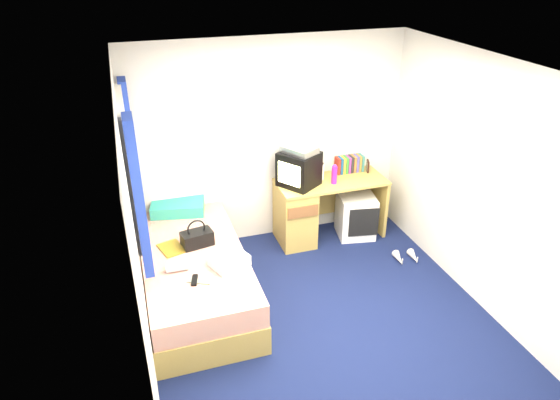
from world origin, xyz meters
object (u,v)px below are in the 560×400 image
object	(u,v)px
aerosol_can	(322,172)
white_heels	(406,258)
desk	(308,209)
vcr	(299,150)
bed	(195,276)
picture_frame	(368,166)
magazine	(172,248)
water_bottle	(177,268)
pillow	(178,207)
pink_water_bottle	(334,175)
colour_swatch_fan	(199,281)
storage_cube	(356,215)
handbag	(197,238)
crt_tv	(299,169)
remote_control	(195,280)
towel	(229,260)

from	to	relation	value
aerosol_can	white_heels	bearing A→B (deg)	-49.86
desk	vcr	world-z (taller)	vcr
bed	picture_frame	world-z (taller)	picture_frame
magazine	water_bottle	world-z (taller)	water_bottle
pillow	magazine	bearing A→B (deg)	-102.44
pillow	water_bottle	bearing A→B (deg)	-98.02
pink_water_bottle	white_heels	xyz separation A→B (m)	(0.63, -0.72, -0.81)
pillow	colour_swatch_fan	xyz separation A→B (m)	(0.00, -1.38, -0.06)
storage_cube	handbag	world-z (taller)	handbag
crt_tv	storage_cube	bearing A→B (deg)	48.09
storage_cube	crt_tv	distance (m)	1.00
pink_water_bottle	magazine	distance (m)	2.04
handbag	water_bottle	xyz separation A→B (m)	(-0.25, -0.39, -0.05)
remote_control	pillow	bearing A→B (deg)	103.27
crt_tv	pink_water_bottle	size ratio (longest dim) A/B	2.58
water_bottle	colour_swatch_fan	distance (m)	0.28
aerosol_can	towel	distance (m)	1.77
desk	aerosol_can	size ratio (longest dim) A/B	6.72
bed	pillow	distance (m)	0.96
water_bottle	white_heels	world-z (taller)	water_bottle
pillow	vcr	size ratio (longest dim) A/B	1.56
handbag	colour_swatch_fan	distance (m)	0.63
pillow	desk	size ratio (longest dim) A/B	0.45
aerosol_can	handbag	bearing A→B (deg)	-157.75
remote_control	picture_frame	bearing A→B (deg)	43.51
picture_frame	water_bottle	world-z (taller)	picture_frame
water_bottle	white_heels	distance (m)	2.64
water_bottle	magazine	bearing A→B (deg)	90.77
pillow	vcr	distance (m)	1.51
pillow	picture_frame	size ratio (longest dim) A/B	4.14
picture_frame	colour_swatch_fan	bearing A→B (deg)	-131.14
water_bottle	colour_swatch_fan	bearing A→B (deg)	-54.61
picture_frame	handbag	world-z (taller)	picture_frame
towel	white_heels	bearing A→B (deg)	6.40
picture_frame	colour_swatch_fan	xyz separation A→B (m)	(-2.31, -1.32, -0.27)
aerosol_can	handbag	xyz separation A→B (m)	(-1.60, -0.65, -0.22)
colour_swatch_fan	picture_frame	bearing A→B (deg)	29.66
desk	colour_swatch_fan	size ratio (longest dim) A/B	5.91
aerosol_can	water_bottle	size ratio (longest dim) A/B	0.97
picture_frame	colour_swatch_fan	world-z (taller)	picture_frame
bed	towel	distance (m)	0.54
desk	storage_cube	xyz separation A→B (m)	(0.59, -0.09, -0.14)
aerosol_can	picture_frame	bearing A→B (deg)	4.32
vcr	towel	distance (m)	1.61
bed	desk	world-z (taller)	desk
vcr	aerosol_can	world-z (taller)	vcr
crt_tv	pink_water_bottle	xyz separation A→B (m)	(0.41, -0.09, -0.10)
storage_cube	handbag	bearing A→B (deg)	-155.36
pink_water_bottle	white_heels	size ratio (longest dim) A/B	0.68
remote_control	handbag	bearing A→B (deg)	92.71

